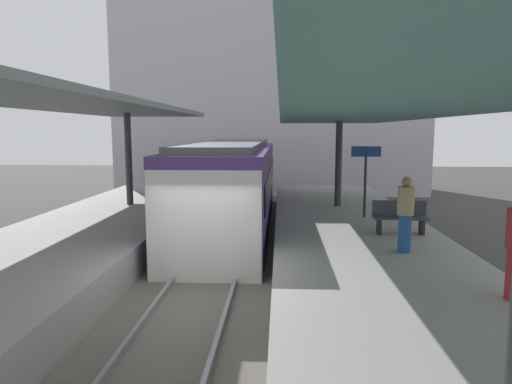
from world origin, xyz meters
TOP-DOWN VIEW (x-y plane):
  - ground_plane at (0.00, 0.00)m, footprint 80.00×80.00m
  - platform_left at (-3.80, 0.00)m, footprint 4.40×28.00m
  - platform_right at (3.80, 0.00)m, footprint 4.40×28.00m
  - track_ballast at (0.00, 0.00)m, footprint 3.20×28.00m
  - rail_near_side at (-0.72, 0.00)m, footprint 0.08×28.00m
  - rail_far_side at (0.72, 0.00)m, footprint 0.08×28.00m
  - commuter_train at (0.00, 7.61)m, footprint 2.78×12.45m
  - canopy_left at (-3.80, 1.40)m, footprint 4.18×21.00m
  - canopy_right at (3.80, 1.40)m, footprint 4.18×21.00m
  - platform_bench at (4.87, 3.27)m, footprint 1.40×0.41m
  - platform_sign at (4.36, 5.56)m, footprint 0.90×0.08m
  - passenger_far_end at (4.49, 1.38)m, footprint 0.36×0.36m
  - station_building_backdrop at (1.14, 20.00)m, footprint 18.00×6.00m

SIDE VIEW (x-z plane):
  - ground_plane at x=0.00m, z-range 0.00..0.00m
  - track_ballast at x=0.00m, z-range 0.00..0.20m
  - rail_near_side at x=-0.72m, z-range 0.20..0.34m
  - rail_far_side at x=0.72m, z-range 0.20..0.34m
  - platform_left at x=-3.80m, z-range 0.00..1.00m
  - platform_right at x=3.80m, z-range 0.00..1.00m
  - platform_bench at x=4.87m, z-range 1.03..1.89m
  - commuter_train at x=0.00m, z-range 0.18..3.28m
  - passenger_far_end at x=4.49m, z-range 1.03..2.72m
  - platform_sign at x=4.36m, z-range 1.52..3.73m
  - canopy_right at x=3.80m, z-range 2.47..5.65m
  - canopy_left at x=-3.80m, z-range 2.61..6.09m
  - station_building_backdrop at x=1.14m, z-range 0.00..11.00m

